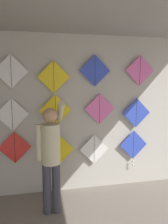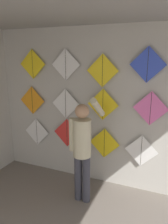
{
  "view_description": "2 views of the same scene",
  "coord_description": "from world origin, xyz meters",
  "px_view_note": "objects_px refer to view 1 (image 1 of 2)",
  "views": [
    {
      "loc": [
        -0.32,
        0.24,
        2.01
      ],
      "look_at": [
        0.42,
        3.74,
        1.49
      ],
      "focal_mm": 35.0,
      "sensor_mm": 36.0,
      "label": 1
    },
    {
      "loc": [
        1.08,
        0.49,
        2.32
      ],
      "look_at": [
        -0.28,
        3.74,
        1.4
      ],
      "focal_mm": 35.0,
      "sensor_mm": 36.0,
      "label": 2
    }
  ],
  "objects_px": {
    "kite_4": "(133,146)",
    "kite_9": "(136,113)",
    "kite_1": "(15,148)",
    "kite_12": "(54,77)",
    "kite_14": "(140,70)",
    "kite_11": "(11,71)",
    "shopkeeper": "(51,151)",
    "kite_2": "(59,150)",
    "kite_13": "(95,71)",
    "kite_6": "(12,115)",
    "kite_7": "(55,110)",
    "kite_8": "(100,109)",
    "kite_3": "(94,149)"
  },
  "relations": [
    {
      "from": "kite_12",
      "to": "kite_14",
      "type": "height_order",
      "value": "kite_14"
    },
    {
      "from": "kite_9",
      "to": "kite_14",
      "type": "bearing_deg",
      "value": 0.0
    },
    {
      "from": "kite_2",
      "to": "kite_4",
      "type": "xyz_separation_m",
      "value": [
        1.42,
        -0.0,
        -0.02
      ]
    },
    {
      "from": "kite_6",
      "to": "kite_14",
      "type": "distance_m",
      "value": 2.38
    },
    {
      "from": "shopkeeper",
      "to": "kite_11",
      "type": "bearing_deg",
      "value": 133.9
    },
    {
      "from": "kite_7",
      "to": "kite_11",
      "type": "height_order",
      "value": "kite_11"
    },
    {
      "from": "kite_6",
      "to": "shopkeeper",
      "type": "bearing_deg",
      "value": -45.19
    },
    {
      "from": "kite_3",
      "to": "kite_14",
      "type": "bearing_deg",
      "value": 0.0
    },
    {
      "from": "kite_12",
      "to": "kite_13",
      "type": "distance_m",
      "value": 0.72
    },
    {
      "from": "kite_12",
      "to": "kite_13",
      "type": "bearing_deg",
      "value": 0.0
    },
    {
      "from": "kite_2",
      "to": "kite_13",
      "type": "relative_size",
      "value": 1.0
    },
    {
      "from": "kite_13",
      "to": "kite_14",
      "type": "relative_size",
      "value": 1.0
    },
    {
      "from": "kite_1",
      "to": "kite_2",
      "type": "height_order",
      "value": "kite_1"
    },
    {
      "from": "kite_1",
      "to": "kite_2",
      "type": "xyz_separation_m",
      "value": [
        0.75,
        0.0,
        -0.09
      ]
    },
    {
      "from": "kite_9",
      "to": "kite_14",
      "type": "xyz_separation_m",
      "value": [
        0.04,
        0.0,
        0.78
      ]
    },
    {
      "from": "kite_9",
      "to": "kite_11",
      "type": "height_order",
      "value": "kite_11"
    },
    {
      "from": "kite_1",
      "to": "kite_3",
      "type": "relative_size",
      "value": 1.0
    },
    {
      "from": "kite_12",
      "to": "kite_14",
      "type": "relative_size",
      "value": 1.0
    },
    {
      "from": "kite_3",
      "to": "kite_14",
      "type": "height_order",
      "value": "kite_14"
    },
    {
      "from": "shopkeeper",
      "to": "kite_1",
      "type": "relative_size",
      "value": 3.12
    },
    {
      "from": "kite_14",
      "to": "kite_9",
      "type": "bearing_deg",
      "value": 180.0
    },
    {
      "from": "kite_1",
      "to": "kite_7",
      "type": "distance_m",
      "value": 0.93
    },
    {
      "from": "kite_14",
      "to": "shopkeeper",
      "type": "bearing_deg",
      "value": -160.37
    },
    {
      "from": "kite_13",
      "to": "kite_14",
      "type": "distance_m",
      "value": 0.85
    },
    {
      "from": "kite_1",
      "to": "kite_6",
      "type": "distance_m",
      "value": 0.57
    },
    {
      "from": "kite_14",
      "to": "kite_6",
      "type": "bearing_deg",
      "value": 180.0
    },
    {
      "from": "kite_4",
      "to": "kite_12",
      "type": "bearing_deg",
      "value": 179.97
    },
    {
      "from": "kite_6",
      "to": "kite_11",
      "type": "bearing_deg",
      "value": 0.0
    },
    {
      "from": "kite_7",
      "to": "kite_12",
      "type": "bearing_deg",
      "value": 180.0
    },
    {
      "from": "kite_2",
      "to": "kite_11",
      "type": "height_order",
      "value": "kite_11"
    },
    {
      "from": "kite_1",
      "to": "shopkeeper",
      "type": "bearing_deg",
      "value": -46.03
    },
    {
      "from": "kite_1",
      "to": "kite_12",
      "type": "bearing_deg",
      "value": 0.0
    },
    {
      "from": "kite_6",
      "to": "kite_2",
      "type": "bearing_deg",
      "value": 0.0
    },
    {
      "from": "kite_7",
      "to": "kite_1",
      "type": "bearing_deg",
      "value": 180.0
    },
    {
      "from": "shopkeeper",
      "to": "kite_2",
      "type": "xyz_separation_m",
      "value": [
        0.17,
        0.6,
        -0.18
      ]
    },
    {
      "from": "kite_8",
      "to": "kite_9",
      "type": "xyz_separation_m",
      "value": [
        0.71,
        0.0,
        -0.09
      ]
    },
    {
      "from": "kite_8",
      "to": "kite_11",
      "type": "relative_size",
      "value": 1.0
    },
    {
      "from": "kite_14",
      "to": "kite_4",
      "type": "bearing_deg",
      "value": -179.51
    },
    {
      "from": "kite_1",
      "to": "kite_4",
      "type": "xyz_separation_m",
      "value": [
        2.17,
        -0.0,
        -0.11
      ]
    },
    {
      "from": "kite_6",
      "to": "kite_7",
      "type": "distance_m",
      "value": 0.72
    },
    {
      "from": "kite_1",
      "to": "kite_12",
      "type": "relative_size",
      "value": 1.0
    },
    {
      "from": "kite_7",
      "to": "kite_2",
      "type": "bearing_deg",
      "value": 0.0
    },
    {
      "from": "kite_4",
      "to": "kite_11",
      "type": "relative_size",
      "value": 1.25
    },
    {
      "from": "kite_2",
      "to": "kite_9",
      "type": "height_order",
      "value": "kite_9"
    },
    {
      "from": "kite_4",
      "to": "kite_9",
      "type": "xyz_separation_m",
      "value": [
        0.04,
        0.0,
        0.64
      ]
    },
    {
      "from": "kite_7",
      "to": "kite_14",
      "type": "xyz_separation_m",
      "value": [
        1.55,
        0.0,
        0.69
      ]
    },
    {
      "from": "kite_4",
      "to": "kite_14",
      "type": "relative_size",
      "value": 1.25
    },
    {
      "from": "kite_4",
      "to": "kite_2",
      "type": "bearing_deg",
      "value": 179.97
    },
    {
      "from": "kite_2",
      "to": "kite_8",
      "type": "bearing_deg",
      "value": 0.0
    },
    {
      "from": "kite_6",
      "to": "kite_12",
      "type": "distance_m",
      "value": 0.93
    }
  ]
}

